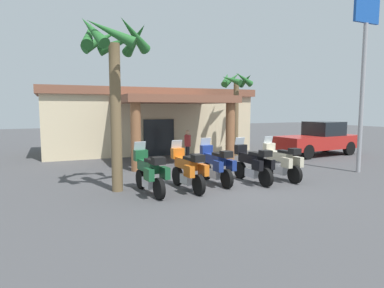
# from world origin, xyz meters

# --- Properties ---
(ground_plane) EXTENTS (80.00, 80.00, 0.00)m
(ground_plane) POSITION_xyz_m (0.00, 0.00, 0.00)
(ground_plane) COLOR #424244
(motel_building) EXTENTS (13.02, 10.20, 3.90)m
(motel_building) POSITION_xyz_m (0.10, 10.57, 2.01)
(motel_building) COLOR beige
(motel_building) RESTS_ON ground_plane
(motorcycle_green) EXTENTS (0.73, 2.21, 1.61)m
(motorcycle_green) POSITION_xyz_m (-3.22, 0.19, 0.70)
(motorcycle_green) COLOR black
(motorcycle_green) RESTS_ON ground_plane
(motorcycle_orange) EXTENTS (0.72, 2.21, 1.61)m
(motorcycle_orange) POSITION_xyz_m (-1.91, 0.13, 0.70)
(motorcycle_orange) COLOR black
(motorcycle_orange) RESTS_ON ground_plane
(motorcycle_blue) EXTENTS (0.71, 2.21, 1.61)m
(motorcycle_blue) POSITION_xyz_m (-0.60, 0.52, 0.70)
(motorcycle_blue) COLOR black
(motorcycle_blue) RESTS_ON ground_plane
(motorcycle_black) EXTENTS (0.71, 2.21, 1.61)m
(motorcycle_black) POSITION_xyz_m (0.71, 0.11, 0.70)
(motorcycle_black) COLOR black
(motorcycle_black) RESTS_ON ground_plane
(motorcycle_cream) EXTENTS (0.71, 2.21, 1.61)m
(motorcycle_cream) POSITION_xyz_m (2.03, 0.08, 0.70)
(motorcycle_cream) COLOR black
(motorcycle_cream) RESTS_ON ground_plane
(pedestrian) EXTENTS (0.32, 0.53, 1.63)m
(pedestrian) POSITION_xyz_m (0.50, 5.35, 0.94)
(pedestrian) COLOR black
(pedestrian) RESTS_ON ground_plane
(pickup_truck_red) EXTENTS (5.29, 2.16, 1.95)m
(pickup_truck_red) POSITION_xyz_m (8.47, 4.39, 0.94)
(pickup_truck_red) COLOR black
(pickup_truck_red) RESTS_ON ground_plane
(palm_tree_near_portico) EXTENTS (1.81, 1.89, 4.92)m
(palm_tree_near_portico) POSITION_xyz_m (4.00, 6.39, 3.63)
(palm_tree_near_portico) COLOR brown
(palm_tree_near_portico) RESTS_ON ground_plane
(palm_tree_roadside) EXTENTS (2.30, 2.36, 5.64)m
(palm_tree_roadside) POSITION_xyz_m (-4.09, 1.03, 4.19)
(palm_tree_roadside) COLOR brown
(palm_tree_roadside) RESTS_ON ground_plane
(roadside_sign) EXTENTS (1.40, 0.18, 7.29)m
(roadside_sign) POSITION_xyz_m (5.99, -0.19, 4.85)
(roadside_sign) COLOR #99999E
(roadside_sign) RESTS_ON ground_plane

